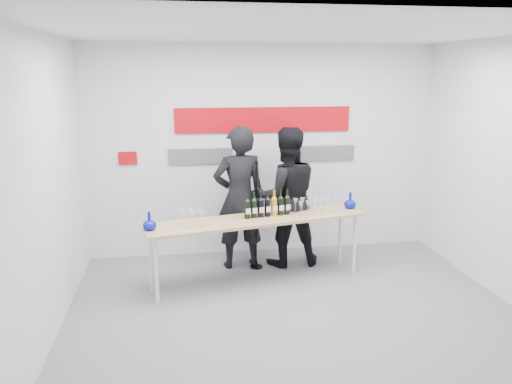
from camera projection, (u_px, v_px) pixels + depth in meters
The scene contains 12 objects.
ground at pixel (293, 311), 5.60m from camera, with size 5.00×5.00×0.00m, color slate.
back_wall at pixel (263, 151), 7.16m from camera, with size 5.00×0.04×3.00m, color silver.
signage at pixel (260, 130), 7.05m from camera, with size 3.38×0.02×0.79m.
tasting_table at pixel (257, 223), 6.21m from camera, with size 2.85×1.11×0.84m.
wine_bottles at pixel (267, 204), 6.24m from camera, with size 0.62×0.20×0.33m.
decanter_left at pixel (149, 221), 5.72m from camera, with size 0.16×0.16×0.21m, color #081298, non-canonical shape.
decanter_right at pixel (350, 200), 6.63m from camera, with size 0.16×0.16×0.21m, color #081298, non-canonical shape.
glasses_left at pixel (192, 218), 5.89m from camera, with size 0.29×0.26×0.18m.
glasses_right at pixel (314, 205), 6.44m from camera, with size 0.59×0.30×0.18m.
presenter_left at pixel (239, 198), 6.67m from camera, with size 0.70×0.46×1.93m, color black.
presenter_right at pixel (286, 197), 6.77m from camera, with size 0.92×0.72×1.90m, color black.
mic_stand at pixel (256, 236), 6.72m from camera, with size 0.17×0.17×1.49m.
Camera 1 is at (-1.21, -5.00, 2.62)m, focal length 35.00 mm.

